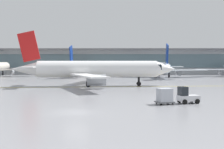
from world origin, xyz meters
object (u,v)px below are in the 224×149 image
gate_airplane_2 (79,67)px  taxiing_regional_jet (96,70)px  gate_airplane_3 (162,68)px  baggage_tug (187,96)px  cargo_dolly_lead (165,96)px

gate_airplane_2 → taxiing_regional_jet: bearing=-163.7°
gate_airplane_3 → taxiing_regional_jet: size_ratio=0.87×
gate_airplane_3 → baggage_tug: 58.34m
gate_airplane_2 → taxiing_regional_jet: size_ratio=0.85×
baggage_tug → cargo_dolly_lead: size_ratio=1.17×
gate_airplane_3 → taxiing_regional_jet: taxiing_regional_jet is taller
gate_airplane_2 → baggage_tug: bearing=-157.2°
gate_airplane_2 → cargo_dolly_lead: 66.58m
taxiing_regional_jet → cargo_dolly_lead: (10.12, -26.00, -2.33)m
cargo_dolly_lead → gate_airplane_3: bearing=66.5°
gate_airplane_2 → taxiing_regional_jet: taxiing_regional_jet is taller
taxiing_regional_jet → cargo_dolly_lead: 27.99m
gate_airplane_3 → taxiing_regional_jet: 37.66m
baggage_tug → cargo_dolly_lead: 2.98m
taxiing_regional_jet → cargo_dolly_lead: taxiing_regional_jet is taller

